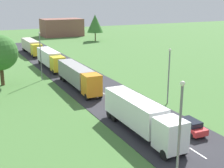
# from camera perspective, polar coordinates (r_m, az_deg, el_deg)

# --- Properties ---
(road) EXTENTS (10.00, 140.00, 0.06)m
(road) POSITION_cam_1_polar(r_m,az_deg,el_deg) (42.00, 2.45, -4.30)
(road) COLOR #2B2B30
(road) RESTS_ON ground
(lane_marking_centre) EXTENTS (0.16, 119.68, 0.01)m
(lane_marking_centre) POSITION_cam_1_polar(r_m,az_deg,el_deg) (38.51, 5.55, -6.19)
(lane_marking_centre) COLOR white
(lane_marking_centre) RESTS_ON road
(truck_lead) EXTENTS (2.52, 12.92, 3.67)m
(truck_lead) POSITION_cam_1_polar(r_m,az_deg,el_deg) (33.52, 5.30, -5.70)
(truck_lead) COLOR white
(truck_lead) RESTS_ON road
(truck_second) EXTENTS (2.73, 14.49, 3.59)m
(truck_second) POSITION_cam_1_polar(r_m,az_deg,el_deg) (50.55, -6.28, 1.56)
(truck_second) COLOR orange
(truck_second) RESTS_ON road
(truck_third) EXTENTS (2.50, 13.06, 3.62)m
(truck_third) POSITION_cam_1_polar(r_m,az_deg,el_deg) (66.09, -11.28, 4.67)
(truck_third) COLOR yellow
(truck_third) RESTS_ON road
(truck_fourth) EXTENTS (2.55, 14.04, 3.50)m
(truck_fourth) POSITION_cam_1_polar(r_m,az_deg,el_deg) (84.73, -14.61, 6.79)
(truck_fourth) COLOR yellow
(truck_fourth) RESTS_ON road
(car_second) EXTENTS (1.86, 4.40, 1.53)m
(car_second) POSITION_cam_1_polar(r_m,az_deg,el_deg) (35.12, 14.05, -7.43)
(car_second) COLOR red
(car_second) RESTS_ON road
(lamppost_lead) EXTENTS (0.36, 0.36, 9.09)m
(lamppost_lead) POSITION_cam_1_polar(r_m,az_deg,el_deg) (22.01, 12.24, -9.70)
(lamppost_lead) COLOR slate
(lamppost_lead) RESTS_ON ground
(lamppost_second) EXTENTS (0.36, 0.36, 7.75)m
(lamppost_second) POSITION_cam_1_polar(r_m,az_deg,el_deg) (43.11, 10.41, 1.97)
(lamppost_second) COLOR slate
(lamppost_second) RESTS_ON ground
(lamppost_third) EXTENTS (0.36, 0.36, 8.62)m
(lamppost_third) POSITION_cam_1_polar(r_m,az_deg,el_deg) (56.13, -13.01, 5.43)
(lamppost_third) COLOR slate
(lamppost_third) RESTS_ON ground
(tree_oak) EXTENTS (5.90, 5.90, 8.53)m
(tree_oak) POSITION_cam_1_polar(r_m,az_deg,el_deg) (54.58, -19.93, 5.42)
(tree_oak) COLOR #513823
(tree_oak) RESTS_ON ground
(tree_pine) EXTENTS (5.45, 5.45, 8.92)m
(tree_pine) POSITION_cam_1_polar(r_m,az_deg,el_deg) (107.07, -3.13, 11.06)
(tree_pine) COLOR #513823
(tree_pine) RESTS_ON ground
(distant_building) EXTENTS (15.03, 9.53, 6.55)m
(distant_building) POSITION_cam_1_polar(r_m,az_deg,el_deg) (122.97, -9.23, 10.23)
(distant_building) COLOR brown
(distant_building) RESTS_ON ground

